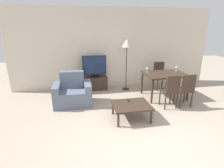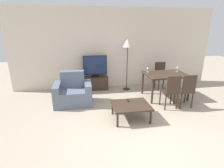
{
  "view_description": "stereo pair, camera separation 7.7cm",
  "coord_description": "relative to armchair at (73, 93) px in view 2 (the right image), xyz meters",
  "views": [
    {
      "loc": [
        -1.25,
        -2.55,
        2.08
      ],
      "look_at": [
        -0.43,
        1.71,
        0.65
      ],
      "focal_mm": 28.0,
      "sensor_mm": 36.0,
      "label": 1
    },
    {
      "loc": [
        -1.18,
        -2.57,
        2.08
      ],
      "look_at": [
        -0.43,
        1.71,
        0.65
      ],
      "focal_mm": 28.0,
      "sensor_mm": 36.0,
      "label": 2
    }
  ],
  "objects": [
    {
      "name": "dining_table",
      "position": [
        2.74,
        0.02,
        0.34
      ],
      "size": [
        1.24,
        0.93,
        0.74
      ],
      "color": "#38281E",
      "rests_on": "ground_plane"
    },
    {
      "name": "armchair",
      "position": [
        0.0,
        0.0,
        0.0
      ],
      "size": [
        1.02,
        0.72,
        0.89
      ],
      "color": "slate",
      "rests_on": "ground_plane"
    },
    {
      "name": "dining_chair_near",
      "position": [
        2.52,
        -0.76,
        0.2
      ],
      "size": [
        0.4,
        0.4,
        0.92
      ],
      "color": "#38281E",
      "rests_on": "ground_plane"
    },
    {
      "name": "wall_back",
      "position": [
        1.46,
        1.34,
        1.04
      ],
      "size": [
        7.01,
        0.06,
        2.7
      ],
      "color": "beige",
      "rests_on": "ground_plane"
    },
    {
      "name": "remote_primary",
      "position": [
        1.34,
        -0.89,
        0.06
      ],
      "size": [
        0.04,
        0.15,
        0.02
      ],
      "color": "black",
      "rests_on": "coffee_table"
    },
    {
      "name": "floor_lamp",
      "position": [
        1.77,
        0.88,
        1.17
      ],
      "size": [
        0.32,
        0.32,
        1.71
      ],
      "color": "black",
      "rests_on": "ground_plane"
    },
    {
      "name": "ground_plane",
      "position": [
        1.46,
        -2.1,
        -0.31
      ],
      "size": [
        18.0,
        18.0,
        0.0
      ],
      "primitive_type": "plane",
      "color": "tan"
    },
    {
      "name": "wine_glass_center",
      "position": [
        3.23,
        0.23,
        0.53
      ],
      "size": [
        0.07,
        0.07,
        0.15
      ],
      "color": "silver",
      "rests_on": "dining_table"
    },
    {
      "name": "tv",
      "position": [
        0.72,
        1.08,
        0.51
      ],
      "size": [
        0.79,
        0.28,
        0.72
      ],
      "color": "black",
      "rests_on": "tv_stand"
    },
    {
      "name": "dining_chair_near_right",
      "position": [
        2.96,
        -0.76,
        0.2
      ],
      "size": [
        0.4,
        0.4,
        0.92
      ],
      "color": "#38281E",
      "rests_on": "ground_plane"
    },
    {
      "name": "dining_chair_far",
      "position": [
        2.96,
        0.79,
        0.2
      ],
      "size": [
        0.4,
        0.4,
        0.92
      ],
      "color": "#38281E",
      "rests_on": "ground_plane"
    },
    {
      "name": "coffee_table",
      "position": [
        1.35,
        -1.12,
        0.01
      ],
      "size": [
        0.86,
        0.71,
        0.37
      ],
      "color": "#38281E",
      "rests_on": "ground_plane"
    },
    {
      "name": "wine_glass_left",
      "position": [
        2.26,
        0.28,
        0.53
      ],
      "size": [
        0.07,
        0.07,
        0.15
      ],
      "color": "silver",
      "rests_on": "dining_table"
    },
    {
      "name": "tv_stand",
      "position": [
        0.72,
        1.08,
        -0.08
      ],
      "size": [
        0.83,
        0.38,
        0.46
      ],
      "color": "#38281E",
      "rests_on": "ground_plane"
    }
  ]
}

